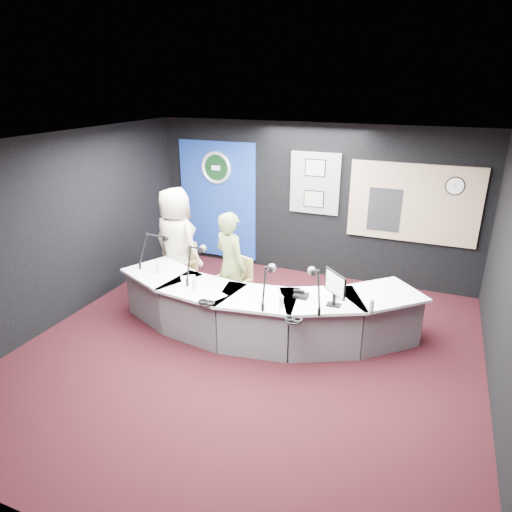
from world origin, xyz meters
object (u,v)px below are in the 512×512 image
at_px(armchair_right, 231,285).
at_px(broadcast_desk, 259,310).
at_px(armchair_left, 178,268).
at_px(person_man, 176,244).
at_px(person_woman, 231,266).

bearing_deg(armchair_right, broadcast_desk, -7.57).
height_order(armchair_left, person_man, person_man).
height_order(armchair_left, person_woman, person_woman).
xyz_separation_m(broadcast_desk, person_woman, (-0.59, 0.31, 0.47)).
xyz_separation_m(broadcast_desk, armchair_right, (-0.59, 0.31, 0.16)).
bearing_deg(armchair_left, person_woman, 4.33).
xyz_separation_m(armchair_left, person_woman, (1.15, -0.34, 0.35)).
relative_size(broadcast_desk, person_man, 2.39).
distance_m(armchair_left, person_woman, 1.25).
xyz_separation_m(broadcast_desk, armchair_left, (-1.74, 0.65, 0.13)).
distance_m(broadcast_desk, armchair_right, 0.68).
bearing_deg(armchair_right, person_woman, 0.00).
distance_m(armchair_left, armchair_right, 1.20).
height_order(broadcast_desk, person_woman, person_woman).
height_order(person_man, person_woman, person_man).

